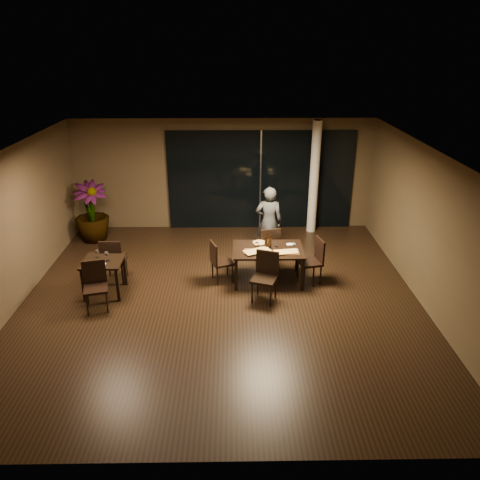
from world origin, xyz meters
The scene contains 33 objects.
ground centered at (0.00, 0.00, 0.00)m, with size 8.00×8.00×0.00m, color black.
wall_back centered at (0.00, 4.05, 1.50)m, with size 8.00×0.10×3.00m, color #4A3C27.
wall_front centered at (0.00, -4.05, 1.50)m, with size 8.00×0.10×3.00m, color #4A3C27.
wall_left centered at (-4.05, 0.00, 1.50)m, with size 0.10×8.00×3.00m, color #4A3C27.
wall_right centered at (4.05, 0.00, 1.50)m, with size 0.10×8.00×3.00m, color #4A3C27.
ceiling centered at (0.00, 0.00, 3.02)m, with size 8.00×8.00×0.04m, color silver.
window_panel centered at (1.00, 3.96, 1.35)m, with size 5.00×0.06×2.70m, color black.
column centered at (2.40, 3.65, 1.50)m, with size 0.24×0.24×3.00m, color white.
main_table centered at (1.00, 0.80, 0.68)m, with size 1.50×1.00×0.75m.
side_table centered at (-2.40, 0.30, 0.62)m, with size 0.80×0.80×0.75m.
chair_main_far centered at (1.06, 1.44, 0.55)m, with size 0.55×0.55×0.99m.
chair_main_near centered at (0.90, 0.02, 0.56)m, with size 0.60×0.60×1.01m.
chair_main_left centered at (-0.06, 0.77, 0.51)m, with size 0.55×0.55×0.92m.
chair_main_right centered at (1.98, 0.72, 0.55)m, with size 0.55×0.55×0.99m.
chair_side_far centered at (-2.32, 0.77, 0.56)m, with size 0.48×0.48×1.01m.
chair_side_near centered at (-2.42, -0.27, 0.54)m, with size 0.54×0.54×0.96m.
diner centered at (1.10, 2.09, 0.87)m, with size 0.59×0.39×1.73m, color #303336.
potted_plant centered at (-3.40, 3.11, 0.78)m, with size 0.85×0.85×1.55m, color #1C511B.
pizza_board_left centered at (0.76, 0.63, 0.76)m, with size 0.57×0.28×0.01m, color #4F2B19.
pizza_board_right centered at (1.36, 0.58, 0.76)m, with size 0.54×0.27×0.01m, color #422915.
oblong_pizza_left centered at (0.76, 0.63, 0.77)m, with size 0.54×0.25×0.02m, color maroon, non-canonical shape.
oblong_pizza_right centered at (1.36, 0.58, 0.77)m, with size 0.48×0.22×0.02m, color #6D0B09, non-canonical shape.
round_pizza centered at (0.83, 1.11, 0.76)m, with size 0.28×0.28×0.01m, color #AD2013.
bottle_a centered at (0.95, 0.84, 0.89)m, with size 0.06×0.06×0.27m, color black, non-canonical shape.
bottle_b centered at (1.03, 0.83, 0.91)m, with size 0.07×0.07×0.31m, color black, non-canonical shape.
bottle_c centered at (1.03, 0.95, 0.89)m, with size 0.06×0.06×0.29m, color black, non-canonical shape.
tumbler_left centered at (0.76, 0.91, 0.80)m, with size 0.08×0.08×0.10m, color white.
tumbler_right centered at (1.18, 0.90, 0.79)m, with size 0.07×0.07×0.09m, color white.
napkin_near centered at (1.54, 0.71, 0.76)m, with size 0.18×0.10×0.01m, color silver.
napkin_far centered at (1.51, 1.02, 0.76)m, with size 0.18×0.10×0.01m, color white.
wine_glass_a centered at (-2.53, 0.42, 0.84)m, with size 0.08×0.08×0.17m, color white, non-canonical shape.
wine_glass_b centered at (-2.30, 0.26, 0.85)m, with size 0.09×0.09×0.20m, color white, non-canonical shape.
side_napkin centered at (-2.38, 0.09, 0.76)m, with size 0.18×0.11×0.01m, color white.
Camera 1 is at (0.25, -8.28, 4.88)m, focal length 35.00 mm.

